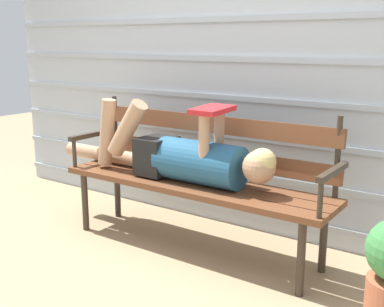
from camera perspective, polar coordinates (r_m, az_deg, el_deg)
The scene contains 4 objects.
ground_plane at distance 3.11m, azimuth -0.91°, elevation -11.58°, with size 12.00×12.00×0.00m, color tan.
house_siding at distance 3.36m, azimuth 5.43°, elevation 10.99°, with size 4.44×0.08×2.35m.
park_bench at distance 3.05m, azimuth 0.70°, elevation -2.09°, with size 1.81×0.43×0.90m.
reclining_person at distance 3.02m, azimuth -1.22°, elevation -0.26°, with size 1.72×0.26×0.50m.
Camera 1 is at (1.65, -2.29, 1.29)m, focal length 45.45 mm.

